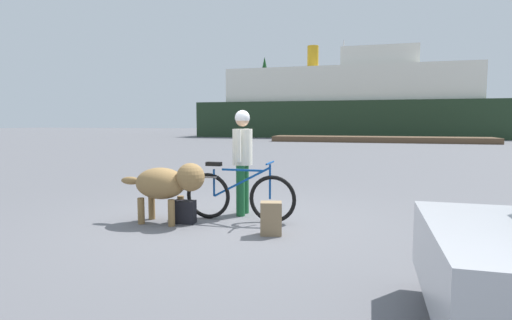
% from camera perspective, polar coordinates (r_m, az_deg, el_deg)
% --- Properties ---
extents(ground_plane, '(160.00, 160.00, 0.00)m').
position_cam_1_polar(ground_plane, '(6.24, -3.69, -8.57)').
color(ground_plane, slate).
extents(bicycle, '(1.74, 0.44, 0.91)m').
position_cam_1_polar(bicycle, '(6.22, -2.43, -4.98)').
color(bicycle, black).
rests_on(bicycle, ground_plane).
extents(person_cyclist, '(0.32, 0.53, 1.69)m').
position_cam_1_polar(person_cyclist, '(6.54, -1.91, 1.06)').
color(person_cyclist, '#19592D').
rests_on(person_cyclist, ground_plane).
extents(dog, '(1.36, 0.55, 0.91)m').
position_cam_1_polar(dog, '(6.16, -12.31, -3.19)').
color(dog, olive).
rests_on(dog, ground_plane).
extents(backpack, '(0.32, 0.26, 0.45)m').
position_cam_1_polar(backpack, '(5.47, 2.12, -8.17)').
color(backpack, '#8C7251').
rests_on(backpack, ground_plane).
extents(handbag_pannier, '(0.33, 0.20, 0.34)m').
position_cam_1_polar(handbag_pannier, '(6.18, -9.99, -7.16)').
color(handbag_pannier, black).
rests_on(handbag_pannier, ground_plane).
extents(dock_pier, '(15.66, 2.83, 0.40)m').
position_cam_1_polar(dock_pier, '(31.48, 16.85, 2.78)').
color(dock_pier, brown).
rests_on(dock_pier, ground_plane).
extents(ferry_boat, '(28.56, 8.02, 8.99)m').
position_cam_1_polar(ferry_boat, '(41.32, 12.80, 7.59)').
color(ferry_boat, '#1E331E').
rests_on(ferry_boat, ground_plane).
extents(sailboat_moored, '(8.71, 2.44, 9.40)m').
position_cam_1_polar(sailboat_moored, '(41.57, 11.95, 3.88)').
color(sailboat_moored, navy).
rests_on(sailboat_moored, ground_plane).
extents(pine_tree_far_left, '(3.32, 3.32, 11.17)m').
position_cam_1_polar(pine_tree_far_left, '(62.34, 1.20, 10.67)').
color(pine_tree_far_left, '#4C331E').
rests_on(pine_tree_far_left, ground_plane).
extents(pine_tree_center, '(3.05, 3.05, 10.16)m').
position_cam_1_polar(pine_tree_center, '(58.67, 13.62, 9.70)').
color(pine_tree_center, '#4C331E').
rests_on(pine_tree_center, ground_plane).
extents(pine_tree_mid_back, '(3.92, 3.92, 11.41)m').
position_cam_1_polar(pine_tree_mid_back, '(62.77, 14.23, 10.02)').
color(pine_tree_mid_back, '#4C331E').
rests_on(pine_tree_mid_back, ground_plane).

